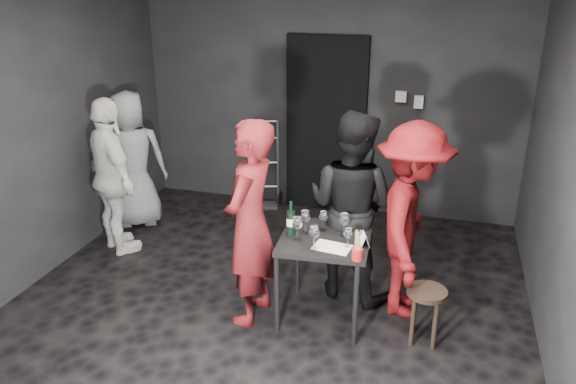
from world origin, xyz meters
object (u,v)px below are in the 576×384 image
(hand_truck, at_px, (265,189))
(server_red, at_px, (250,208))
(bystander_cream, at_px, (111,171))
(bystander_grey, at_px, (131,157))
(woman_black, at_px, (352,194))
(tasting_table, at_px, (325,248))
(stool, at_px, (426,302))
(wine_bottle, at_px, (291,222))
(breadstick_cup, at_px, (358,246))
(man_maroon, at_px, (412,210))

(hand_truck, distance_m, server_red, 2.60)
(bystander_cream, height_order, bystander_grey, bystander_cream)
(hand_truck, height_order, woman_black, woman_black)
(tasting_table, relative_size, stool, 1.60)
(woman_black, distance_m, wine_bottle, 0.64)
(woman_black, bearing_deg, stool, 159.57)
(stool, xyz_separation_m, bystander_grey, (-3.35, 1.38, 0.45))
(stool, height_order, wine_bottle, wine_bottle)
(server_red, xyz_separation_m, breadstick_cup, (0.90, -0.15, -0.14))
(bystander_grey, distance_m, wine_bottle, 2.56)
(tasting_table, bearing_deg, hand_truck, 119.56)
(tasting_table, relative_size, wine_bottle, 2.57)
(tasting_table, height_order, breadstick_cup, breadstick_cup)
(tasting_table, distance_m, wine_bottle, 0.36)
(server_red, height_order, bystander_cream, server_red)
(server_red, distance_m, bystander_grey, 2.39)
(server_red, bearing_deg, bystander_grey, -122.13)
(tasting_table, distance_m, stool, 0.90)
(bystander_grey, bearing_deg, tasting_table, 125.30)
(man_maroon, relative_size, wine_bottle, 6.45)
(man_maroon, distance_m, bystander_cream, 3.02)
(server_red, bearing_deg, wine_bottle, 118.70)
(woman_black, distance_m, bystander_cream, 2.48)
(man_maroon, height_order, breadstick_cup, man_maroon)
(bystander_cream, height_order, wine_bottle, bystander_cream)
(hand_truck, bearing_deg, bystander_cream, -140.56)
(stool, relative_size, bystander_grey, 0.29)
(breadstick_cup, bearing_deg, tasting_table, 135.00)
(bystander_grey, bearing_deg, man_maroon, 135.01)
(tasting_table, xyz_separation_m, woman_black, (0.13, 0.45, 0.32))
(wine_bottle, bearing_deg, hand_truck, 113.39)
(bystander_cream, bearing_deg, breadstick_cup, -162.51)
(hand_truck, height_order, tasting_table, hand_truck)
(hand_truck, bearing_deg, bystander_grey, -158.97)
(tasting_table, height_order, bystander_cream, bystander_cream)
(hand_truck, xyz_separation_m, server_red, (0.67, -2.38, 0.80))
(man_maroon, distance_m, wine_bottle, 1.00)
(tasting_table, bearing_deg, breadstick_cup, -45.00)
(tasting_table, distance_m, server_red, 0.71)
(bystander_cream, bearing_deg, stool, -156.45)
(stool, height_order, breadstick_cup, breadstick_cup)
(woman_black, xyz_separation_m, bystander_grey, (-2.64, 0.80, -0.15))
(server_red, distance_m, breadstick_cup, 0.92)
(wine_bottle, xyz_separation_m, breadstick_cup, (0.60, -0.28, 0.00))
(stool, height_order, server_red, server_red)
(hand_truck, bearing_deg, stool, -64.79)
(man_maroon, relative_size, bystander_cream, 1.06)
(server_red, xyz_separation_m, bystander_grey, (-1.92, 1.41, -0.18))
(wine_bottle, bearing_deg, breadstick_cup, -25.40)
(woman_black, distance_m, breadstick_cup, 0.79)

